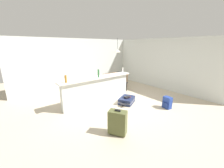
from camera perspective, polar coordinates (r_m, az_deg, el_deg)
ground_plane at (r=5.35m, az=2.41°, el=-8.36°), size 13.00×13.00×0.05m
wall_back at (r=7.51m, az=-13.08°, el=8.39°), size 6.60×0.10×2.50m
wall_right at (r=7.48m, az=19.05°, el=7.91°), size 0.10×6.00×2.50m
partition_half_wall at (r=5.30m, az=-5.87°, el=-2.71°), size 2.80×0.20×0.98m
bar_countertop at (r=5.16m, az=-6.02°, el=2.70°), size 2.96×0.40×0.05m
bottle_amber at (r=4.55m, az=-18.63°, el=2.00°), size 0.07×0.07×0.23m
bottle_green at (r=5.05m, az=-5.62°, el=4.39°), size 0.06×0.06×0.29m
bottle_white at (r=5.92m, az=4.47°, el=5.70°), size 0.06×0.06×0.21m
dining_table at (r=7.11m, az=1.52°, el=3.46°), size 1.10×0.80×0.74m
dining_chair_near_partition at (r=6.74m, az=3.84°, el=1.58°), size 0.47×0.47×0.93m
pendant_lamp at (r=6.96m, az=2.27°, el=13.63°), size 0.34×0.34×0.71m
suitcase_flat_navy at (r=5.39m, az=6.18°, el=-6.67°), size 0.89×0.75×0.22m
suitcase_upright_olive at (r=3.52m, az=2.32°, el=-15.54°), size 0.44×0.50×0.67m
backpack_blue at (r=5.27m, az=21.89°, el=-7.24°), size 0.28×0.30×0.42m
book_stack at (r=5.34m, az=6.33°, el=-5.33°), size 0.30×0.22×0.06m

